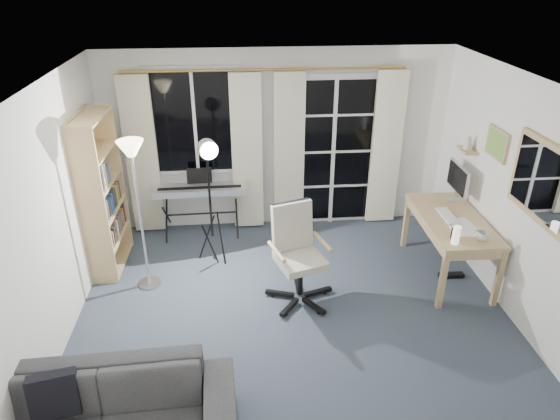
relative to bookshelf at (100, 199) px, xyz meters
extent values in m
cube|color=#333D4B|center=(2.12, -1.07, -0.90)|extent=(4.50, 4.00, 0.02)
cube|color=white|center=(1.07, 0.91, 0.61)|extent=(1.20, 0.06, 1.40)
cube|color=black|center=(1.07, 0.88, 0.61)|extent=(1.10, 0.02, 1.30)
cube|color=white|center=(1.07, 0.87, 0.61)|extent=(0.04, 0.03, 1.30)
cube|color=white|center=(2.87, 0.91, 0.14)|extent=(1.32, 0.06, 2.11)
cube|color=black|center=(2.57, 0.88, 0.14)|extent=(0.55, 0.02, 1.95)
cube|color=black|center=(3.17, 0.88, 0.14)|extent=(0.55, 0.02, 1.95)
cube|color=white|center=(2.87, 0.87, 0.14)|extent=(0.05, 0.04, 2.05)
cube|color=white|center=(2.87, 0.87, -0.34)|extent=(1.15, 0.03, 0.03)
cube|color=white|center=(2.87, 0.87, 0.16)|extent=(1.15, 0.03, 0.03)
cube|color=white|center=(2.87, 0.87, 0.66)|extent=(1.15, 0.03, 0.03)
cylinder|color=gold|center=(1.97, 0.83, 1.26)|extent=(3.50, 0.03, 0.03)
cube|color=beige|center=(0.37, 0.81, 0.19)|extent=(0.40, 0.07, 2.10)
cube|color=beige|center=(1.72, 0.81, 0.19)|extent=(0.40, 0.07, 2.10)
cube|color=beige|center=(2.27, 0.81, 0.19)|extent=(0.40, 0.07, 2.10)
cube|color=beige|center=(3.57, 0.81, 0.19)|extent=(0.40, 0.07, 2.10)
cube|color=tan|center=(0.02, -0.41, 0.05)|extent=(0.30, 0.03, 1.87)
cube|color=tan|center=(0.04, 0.44, 0.05)|extent=(0.30, 0.03, 1.87)
cube|color=tan|center=(-0.10, 0.02, 0.05)|extent=(0.05, 0.84, 1.87)
cube|color=tan|center=(0.03, 0.02, -0.86)|extent=(0.32, 0.85, 0.02)
cube|color=tan|center=(0.03, 0.02, -0.51)|extent=(0.32, 0.85, 0.02)
cube|color=tan|center=(0.03, 0.02, -0.16)|extent=(0.32, 0.85, 0.02)
cube|color=tan|center=(0.03, 0.02, 0.20)|extent=(0.32, 0.85, 0.02)
cube|color=tan|center=(0.03, 0.02, 0.55)|extent=(0.32, 0.85, 0.02)
cube|color=tan|center=(0.03, 0.02, 0.96)|extent=(0.32, 0.85, 0.02)
cube|color=white|center=(0.04, -0.33, -0.38)|extent=(0.21, 0.06, 0.24)
cube|color=#91603C|center=(0.05, -0.24, -0.41)|extent=(0.21, 0.04, 0.19)
cube|color=#363636|center=(0.05, -0.16, -0.39)|extent=(0.21, 0.04, 0.22)
cube|color=#91603C|center=(0.05, -0.09, -0.36)|extent=(0.21, 0.04, 0.28)
cube|color=white|center=(0.05, -0.02, -0.39)|extent=(0.21, 0.05, 0.22)
cube|color=#BD6936|center=(0.05, 0.07, -0.39)|extent=(0.21, 0.04, 0.23)
cube|color=#3A61AF|center=(0.06, 0.14, -0.39)|extent=(0.21, 0.05, 0.23)
cube|color=#91603C|center=(0.06, 0.22, -0.39)|extent=(0.21, 0.03, 0.22)
cube|color=#BD6936|center=(0.06, 0.29, -0.39)|extent=(0.21, 0.05, 0.22)
cube|color=#363636|center=(0.06, 0.38, -0.38)|extent=(0.21, 0.03, 0.25)
cube|color=#3A61AF|center=(0.04, -0.33, -0.02)|extent=(0.21, 0.04, 0.26)
cube|color=#363636|center=(0.05, -0.26, -0.02)|extent=(0.21, 0.06, 0.25)
cube|color=#363636|center=(0.05, -0.17, -0.04)|extent=(0.21, 0.04, 0.22)
cube|color=#3A61AF|center=(0.05, -0.10, -0.05)|extent=(0.21, 0.03, 0.20)
cube|color=#3A61AF|center=(0.05, -0.03, -0.04)|extent=(0.21, 0.04, 0.22)
cube|color=#363636|center=(0.05, 0.04, -0.02)|extent=(0.21, 0.04, 0.26)
cube|color=#363636|center=(0.05, 0.11, -0.04)|extent=(0.21, 0.05, 0.20)
cube|color=#AAAD41|center=(0.06, 0.19, -0.04)|extent=(0.21, 0.04, 0.22)
cube|color=#91603C|center=(0.06, 0.26, -0.03)|extent=(0.21, 0.03, 0.23)
cube|color=#363636|center=(0.06, 0.33, -0.04)|extent=(0.21, 0.03, 0.22)
cube|color=#BD6936|center=(0.04, -0.33, 0.34)|extent=(0.21, 0.04, 0.27)
cube|color=#363636|center=(0.05, -0.26, 0.31)|extent=(0.21, 0.03, 0.20)
cube|color=white|center=(0.05, -0.20, 0.35)|extent=(0.21, 0.04, 0.28)
cube|color=white|center=(0.05, -0.13, 0.34)|extent=(0.21, 0.04, 0.26)
cube|color=#91603C|center=(0.05, -0.06, 0.31)|extent=(0.21, 0.03, 0.21)
cube|color=#3A61AF|center=(0.05, 0.01, 0.32)|extent=(0.21, 0.04, 0.22)
cylinder|color=#B2B2B7|center=(0.53, -0.47, -0.88)|extent=(0.31, 0.31, 0.03)
cylinder|color=#B2B2B7|center=(0.53, -0.47, -0.06)|extent=(0.03, 0.03, 1.61)
cone|color=#FFE5B2|center=(0.53, -0.47, 0.76)|extent=(0.33, 0.33, 0.17)
cylinder|color=black|center=(0.63, 0.62, -0.57)|extent=(0.04, 0.58, 0.52)
cylinder|color=black|center=(0.63, 0.62, -0.57)|extent=(0.04, 0.58, 0.52)
cylinder|color=black|center=(1.56, 0.64, -0.57)|extent=(0.04, 0.58, 0.52)
cylinder|color=black|center=(1.56, 0.64, -0.57)|extent=(0.04, 0.58, 0.52)
cylinder|color=black|center=(1.09, 0.63, -0.57)|extent=(0.92, 0.04, 0.02)
cube|color=silver|center=(1.09, 0.63, -0.22)|extent=(1.21, 0.33, 0.08)
cube|color=white|center=(1.10, 0.56, -0.18)|extent=(1.11, 0.15, 0.01)
cube|color=black|center=(1.09, 0.59, -0.17)|extent=(1.07, 0.10, 0.01)
cube|color=black|center=(1.09, 0.72, -0.06)|extent=(0.32, 0.07, 0.20)
cylinder|color=black|center=(1.36, -0.02, -0.60)|extent=(0.10, 0.25, 0.65)
cylinder|color=black|center=(1.18, 0.02, -0.60)|extent=(0.25, 0.07, 0.65)
cylinder|color=black|center=(1.24, -0.16, -0.60)|extent=(0.18, 0.20, 0.65)
cylinder|color=black|center=(1.26, -0.05, 0.04)|extent=(0.03, 0.03, 1.12)
cylinder|color=silver|center=(1.28, -0.10, 0.60)|extent=(0.24, 0.18, 0.22)
cylinder|color=white|center=(1.30, -0.16, 0.60)|extent=(0.18, 0.08, 0.19)
cube|color=black|center=(2.43, -0.85, -0.84)|extent=(0.33, 0.15, 0.04)
cylinder|color=black|center=(2.51, -0.82, -0.86)|extent=(0.06, 0.06, 0.05)
cube|color=black|center=(2.22, -0.69, -0.84)|extent=(0.05, 0.33, 0.04)
cylinder|color=black|center=(2.22, -0.61, -0.86)|extent=(0.06, 0.06, 0.05)
cube|color=black|center=(2.01, -0.85, -0.84)|extent=(0.32, 0.15, 0.04)
cylinder|color=black|center=(1.93, -0.82, -0.86)|extent=(0.06, 0.06, 0.05)
cube|color=black|center=(2.09, -1.10, -0.84)|extent=(0.23, 0.29, 0.04)
cylinder|color=black|center=(2.04, -1.16, -0.86)|extent=(0.06, 0.06, 0.05)
cube|color=black|center=(2.35, -1.10, -0.84)|extent=(0.23, 0.29, 0.04)
cylinder|color=black|center=(2.40, -1.16, -0.86)|extent=(0.06, 0.06, 0.05)
cylinder|color=black|center=(2.22, -0.92, -0.60)|extent=(0.08, 0.08, 0.41)
cube|color=beige|center=(2.22, -0.92, -0.38)|extent=(0.59, 0.59, 0.08)
cube|color=beige|center=(2.15, -0.70, -0.08)|extent=(0.46, 0.25, 0.53)
cube|color=black|center=(2.14, -0.67, -0.06)|extent=(0.44, 0.23, 0.49)
cylinder|color=tan|center=(1.96, -0.98, -0.22)|extent=(0.17, 0.40, 0.04)
cylinder|color=tan|center=(2.47, -0.82, -0.22)|extent=(0.17, 0.40, 0.04)
cube|color=tan|center=(4.00, -0.54, -0.18)|extent=(0.71, 1.38, 0.04)
cube|color=tan|center=(4.00, -0.54, -0.24)|extent=(0.67, 1.34, 0.10)
cube|color=tan|center=(3.69, -1.18, -0.54)|extent=(0.06, 0.06, 0.69)
cube|color=tan|center=(4.30, -1.19, -0.54)|extent=(0.06, 0.06, 0.69)
cube|color=tan|center=(3.71, 0.11, -0.54)|extent=(0.06, 0.06, 0.69)
cube|color=tan|center=(4.32, 0.10, -0.54)|extent=(0.06, 0.06, 0.69)
cube|color=silver|center=(4.20, -0.09, -0.15)|extent=(0.18, 0.12, 0.01)
cube|color=silver|center=(4.20, -0.09, -0.02)|extent=(0.04, 0.03, 0.22)
cube|color=silver|center=(4.20, -0.09, 0.14)|extent=(0.04, 0.53, 0.33)
cube|color=black|center=(4.18, -0.09, 0.14)|extent=(0.02, 0.49, 0.29)
cube|color=white|center=(3.96, -0.49, -0.15)|extent=(0.14, 0.41, 0.02)
cube|color=white|center=(3.90, -0.78, -0.15)|extent=(0.06, 0.10, 0.02)
cube|color=white|center=(4.05, -0.69, -0.15)|extent=(0.25, 0.32, 0.01)
cube|color=white|center=(4.02, -0.88, -0.15)|extent=(0.22, 0.17, 0.00)
cube|color=black|center=(3.82, -0.98, -0.10)|extent=(0.05, 0.04, 0.12)
cylinder|color=white|center=(3.80, -1.07, -0.06)|extent=(0.08, 0.08, 0.20)
cube|color=black|center=(4.05, -0.64, -0.86)|extent=(0.29, 0.08, 0.05)
imported|color=silver|center=(4.10, -1.04, -0.10)|extent=(0.12, 0.10, 0.12)
cube|color=tan|center=(4.35, -1.42, 0.66)|extent=(0.04, 0.94, 0.74)
cube|color=white|center=(4.33, -1.42, 0.66)|extent=(0.01, 0.84, 0.64)
cube|color=tan|center=(4.35, -0.52, 0.71)|extent=(0.03, 0.42, 0.32)
cube|color=#528643|center=(4.34, -0.52, 0.71)|extent=(0.00, 0.36, 0.26)
cube|color=tan|center=(4.28, -0.02, 0.46)|extent=(0.16, 0.30, 0.02)
cone|color=beige|center=(4.28, -0.02, 0.55)|extent=(0.12, 0.12, 0.15)
imported|color=#28282A|center=(0.49, -2.62, -0.49)|extent=(2.08, 0.69, 0.81)
cube|color=black|center=(0.19, -2.53, -0.41)|extent=(0.38, 0.26, 0.36)
camera|label=1|loc=(1.62, -5.33, 2.47)|focal=32.00mm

